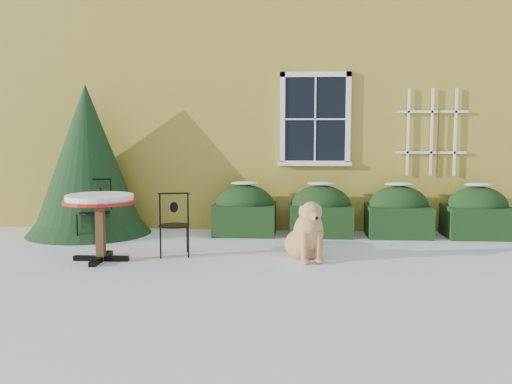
# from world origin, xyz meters

# --- Properties ---
(ground) EXTENTS (80.00, 80.00, 0.00)m
(ground) POSITION_xyz_m (0.00, 0.00, 0.00)
(ground) COLOR white
(ground) RESTS_ON ground
(house) EXTENTS (12.40, 8.40, 6.40)m
(house) POSITION_xyz_m (0.00, 7.00, 3.22)
(house) COLOR gold
(house) RESTS_ON ground
(hedge_row) EXTENTS (4.95, 0.80, 0.91)m
(hedge_row) POSITION_xyz_m (1.65, 2.55, 0.40)
(hedge_row) COLOR black
(hedge_row) RESTS_ON ground
(evergreen_shrub) EXTENTS (2.12, 2.12, 2.57)m
(evergreen_shrub) POSITION_xyz_m (-3.00, 2.44, 1.03)
(evergreen_shrub) COLOR black
(evergreen_shrub) RESTS_ON ground
(bistro_table) EXTENTS (0.98, 0.98, 0.91)m
(bistro_table) POSITION_xyz_m (-2.09, 0.40, 0.76)
(bistro_table) COLOR black
(bistro_table) RESTS_ON ground
(patio_chair_near) EXTENTS (0.50, 0.49, 0.92)m
(patio_chair_near) POSITION_xyz_m (-1.15, 0.77, 0.46)
(patio_chair_near) COLOR black
(patio_chair_near) RESTS_ON ground
(patio_chair_far) EXTENTS (0.48, 0.48, 1.00)m
(patio_chair_far) POSITION_xyz_m (-2.64, 1.77, 0.50)
(patio_chair_far) COLOR black
(patio_chair_far) RESTS_ON ground
(dog) EXTENTS (0.68, 0.96, 0.86)m
(dog) POSITION_xyz_m (0.73, 0.65, 0.34)
(dog) COLOR tan
(dog) RESTS_ON ground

